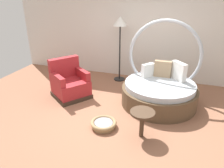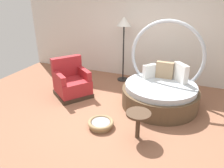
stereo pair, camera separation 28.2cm
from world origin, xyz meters
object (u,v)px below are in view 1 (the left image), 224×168
round_daybed (160,88)px  red_armchair (70,84)px  floor_lamp (120,27)px  side_table (142,116)px  pet_basket (104,124)px

round_daybed → red_armchair: round_daybed is taller
floor_lamp → round_daybed: bearing=-39.3°
red_armchair → floor_lamp: floor_lamp is taller
round_daybed → floor_lamp: round_daybed is taller
round_daybed → red_armchair: bearing=-170.5°
red_armchair → side_table: 2.27m
red_armchair → pet_basket: (1.27, -1.00, -0.26)m
floor_lamp → side_table: bearing=-64.9°
red_armchair → pet_basket: red_armchair is taller
round_daybed → red_armchair: (-2.16, -0.36, -0.04)m
side_table → floor_lamp: bearing=115.1°
pet_basket → red_armchair: bearing=141.7°
pet_basket → side_table: side_table is taller
side_table → red_armchair: bearing=152.7°
side_table → pet_basket: bearing=176.7°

